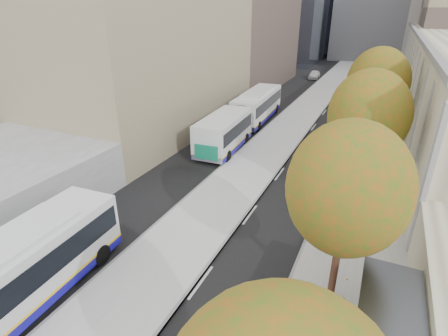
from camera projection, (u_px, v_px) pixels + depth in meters
The scene contains 8 objects.
bus_platform at pixel (289, 126), 34.96m from camera, with size 4.25×150.00×0.15m, color #A6A6A6.
sidewalk at pixel (375, 138), 31.94m from camera, with size 4.75×150.00×0.08m, color gray.
bus_shelter at pixel (397, 321), 10.57m from camera, with size 1.90×4.40×2.53m.
tree_c at pixel (348, 189), 11.78m from camera, with size 4.20×4.20×7.28m.
tree_d at pixel (368, 115), 19.13m from camera, with size 4.40×4.40×7.60m.
tree_e at pixel (378, 83), 26.49m from camera, with size 4.60×4.60×7.92m.
bus_far at pixel (245, 115), 33.08m from camera, with size 3.43×17.86×2.96m.
distant_car at pixel (314, 75), 58.97m from camera, with size 1.59×3.95×1.34m, color silver.
Camera 1 is at (4.13, 1.78, 10.79)m, focal length 28.00 mm.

